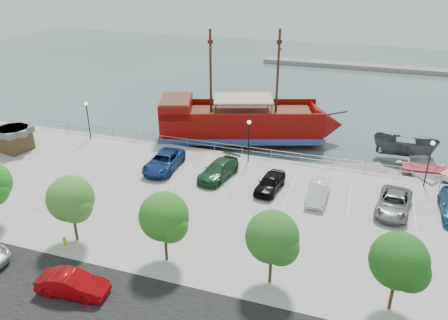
% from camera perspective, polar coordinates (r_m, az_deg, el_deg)
% --- Properties ---
extents(ground, '(160.00, 160.00, 0.00)m').
position_cam_1_polar(ground, '(37.95, 0.48, -5.53)').
color(ground, '#374B4A').
extents(sidewalk, '(100.00, 4.00, 0.05)m').
position_cam_1_polar(sidewalk, '(29.68, -5.68, -13.17)').
color(sidewalk, '#A2A19D').
rests_on(sidewalk, land_slab).
extents(seawall_railing, '(50.00, 0.06, 1.00)m').
position_cam_1_polar(seawall_railing, '(43.92, 3.64, 1.13)').
color(seawall_railing, gray).
rests_on(seawall_railing, land_slab).
extents(far_shore, '(40.00, 3.00, 0.80)m').
position_cam_1_polar(far_shore, '(88.12, 18.40, 11.46)').
color(far_shore, gray).
rests_on(far_shore, ground).
extents(pirate_ship, '(21.19, 11.83, 13.14)m').
position_cam_1_polar(pirate_ship, '(49.34, 3.95, 4.72)').
color(pirate_ship, '#750704').
rests_on(pirate_ship, ground).
extents(patrol_boat, '(6.60, 3.22, 2.45)m').
position_cam_1_polar(patrol_boat, '(48.77, 22.47, 1.31)').
color(patrol_boat, '#42464A').
rests_on(patrol_boat, ground).
extents(speedboat, '(5.32, 7.04, 1.38)m').
position_cam_1_polar(speedboat, '(45.51, 24.68, -1.54)').
color(speedboat, white).
rests_on(speedboat, ground).
extents(dock_west, '(7.20, 3.09, 0.40)m').
position_cam_1_polar(dock_west, '(50.90, -11.93, 2.46)').
color(dock_west, '#6D655D').
rests_on(dock_west, ground).
extents(dock_mid, '(7.83, 5.03, 0.43)m').
position_cam_1_polar(dock_mid, '(44.58, 15.69, -1.30)').
color(dock_mid, gray).
rests_on(dock_mid, ground).
extents(dock_east, '(6.79, 3.90, 0.37)m').
position_cam_1_polar(dock_east, '(44.84, 22.67, -2.27)').
color(dock_east, gray).
rests_on(dock_east, ground).
extents(shed, '(3.56, 3.56, 2.47)m').
position_cam_1_polar(shed, '(49.88, -25.71, 2.58)').
color(shed, '#4C361F').
rests_on(shed, land_slab).
extents(street_sedan, '(4.43, 1.95, 1.42)m').
position_cam_1_polar(street_sedan, '(28.35, -19.18, -15.05)').
color(street_sedan, '#9F060A').
rests_on(street_sedan, street).
extents(fire_hydrant, '(0.23, 0.23, 0.68)m').
position_cam_1_polar(fire_hydrant, '(32.80, -20.11, -9.88)').
color(fire_hydrant, '#C7B80B').
rests_on(fire_hydrant, sidewalk).
extents(lamp_post_left, '(0.36, 0.36, 4.28)m').
position_cam_1_polar(lamp_post_left, '(49.35, -17.41, 5.76)').
color(lamp_post_left, black).
rests_on(lamp_post_left, land_slab).
extents(lamp_post_mid, '(0.36, 0.36, 4.28)m').
position_cam_1_polar(lamp_post_mid, '(41.83, 3.26, 3.47)').
color(lamp_post_mid, black).
rests_on(lamp_post_mid, land_slab).
extents(lamp_post_right, '(0.36, 0.36, 4.28)m').
position_cam_1_polar(lamp_post_right, '(41.03, 25.33, 0.52)').
color(lamp_post_right, black).
rests_on(lamp_post_right, land_slab).
extents(tree_c, '(3.30, 3.20, 5.00)m').
position_cam_1_polar(tree_c, '(31.43, -19.27, -5.04)').
color(tree_c, '#473321').
rests_on(tree_c, sidewalk).
extents(tree_d, '(3.30, 3.20, 5.00)m').
position_cam_1_polar(tree_d, '(28.04, -7.64, -7.60)').
color(tree_d, '#473321').
rests_on(tree_d, sidewalk).
extents(tree_e, '(3.30, 3.20, 5.00)m').
position_cam_1_polar(tree_e, '(26.12, 6.58, -10.26)').
color(tree_e, '#473321').
rests_on(tree_e, sidewalk).
extents(tree_f, '(3.30, 3.20, 5.00)m').
position_cam_1_polar(tree_f, '(26.01, 22.16, -12.42)').
color(tree_f, '#473321').
rests_on(tree_f, sidewalk).
extents(parked_car_c, '(2.80, 5.70, 1.56)m').
position_cam_1_polar(parked_car_c, '(41.47, -7.87, -0.20)').
color(parked_car_c, navy).
rests_on(parked_car_c, land_slab).
extents(parked_car_d, '(3.05, 5.49, 1.51)m').
position_cam_1_polar(parked_car_d, '(39.52, -0.73, -1.31)').
color(parked_car_d, '#1E4828').
rests_on(parked_car_d, land_slab).
extents(parked_car_e, '(2.27, 4.50, 1.47)m').
position_cam_1_polar(parked_car_e, '(37.62, 6.04, -2.94)').
color(parked_car_e, black).
rests_on(parked_car_e, land_slab).
extents(parked_car_f, '(1.61, 4.42, 1.45)m').
position_cam_1_polar(parked_car_f, '(36.89, 12.18, -4.04)').
color(parked_car_f, white).
rests_on(parked_car_f, land_slab).
extents(parked_car_g, '(3.12, 5.54, 1.46)m').
position_cam_1_polar(parked_car_g, '(36.92, 21.31, -5.28)').
color(parked_car_g, slate).
rests_on(parked_car_g, land_slab).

